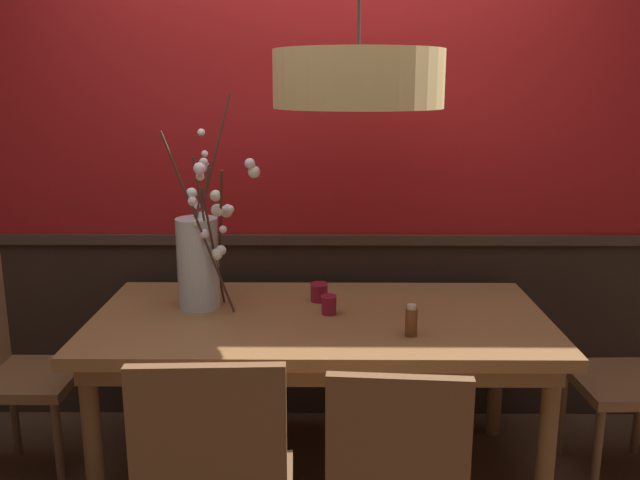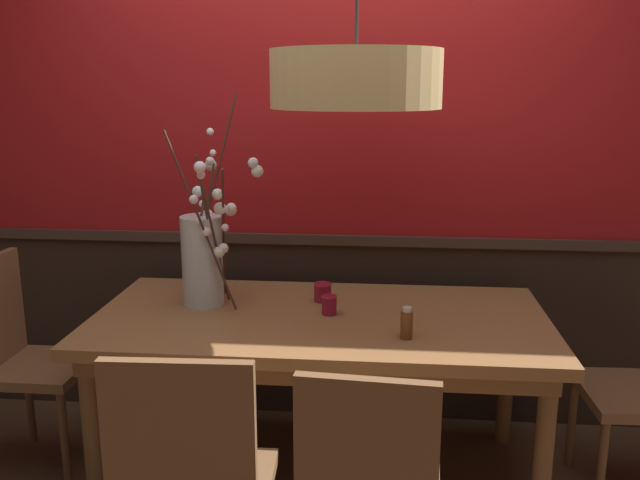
% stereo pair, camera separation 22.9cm
% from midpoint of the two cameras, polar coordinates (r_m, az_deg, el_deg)
% --- Properties ---
extents(ground_plane, '(24.00, 24.00, 0.00)m').
position_cam_midpoint_polar(ground_plane, '(3.16, -2.20, -19.34)').
color(ground_plane, '#4C3321').
extents(back_wall, '(5.76, 0.14, 2.66)m').
position_cam_midpoint_polar(back_wall, '(3.32, -1.91, 6.68)').
color(back_wall, '#2D2119').
rests_on(back_wall, ground).
extents(dining_table, '(1.90, 0.94, 0.75)m').
position_cam_midpoint_polar(dining_table, '(2.86, -2.32, -7.98)').
color(dining_table, olive).
rests_on(dining_table, ground).
extents(chair_far_side_right, '(0.46, 0.43, 0.93)m').
position_cam_midpoint_polar(chair_far_side_right, '(3.75, 2.88, -5.11)').
color(chair_far_side_right, brown).
rests_on(chair_far_side_right, ground).
extents(chair_far_side_left, '(0.43, 0.43, 0.92)m').
position_cam_midpoint_polar(chair_far_side_left, '(3.75, -5.99, -5.23)').
color(chair_far_side_left, brown).
rests_on(chair_far_side_left, ground).
extents(chair_head_west_end, '(0.40, 0.40, 0.97)m').
position_cam_midpoint_polar(chair_head_west_end, '(3.23, -26.69, -9.31)').
color(chair_head_west_end, brown).
rests_on(chair_head_west_end, ground).
extents(vase_with_blossoms, '(0.39, 0.49, 0.91)m').
position_cam_midpoint_polar(vase_with_blossoms, '(2.93, -12.37, -1.61)').
color(vase_with_blossoms, silver).
rests_on(vase_with_blossoms, dining_table).
extents(candle_holder_nearer_center, '(0.08, 0.08, 0.08)m').
position_cam_midpoint_polar(candle_holder_nearer_center, '(2.99, -2.28, -4.46)').
color(candle_holder_nearer_center, maroon).
rests_on(candle_holder_nearer_center, dining_table).
extents(candle_holder_nearer_edge, '(0.07, 0.07, 0.08)m').
position_cam_midpoint_polar(candle_holder_nearer_edge, '(2.82, -1.56, -5.53)').
color(candle_holder_nearer_edge, maroon).
rests_on(candle_holder_nearer_edge, dining_table).
extents(condiment_bottle, '(0.05, 0.05, 0.13)m').
position_cam_midpoint_polar(condiment_bottle, '(2.59, 5.25, -6.91)').
color(condiment_bottle, brown).
rests_on(condiment_bottle, dining_table).
extents(pendant_lamp, '(0.64, 0.64, 1.06)m').
position_cam_midpoint_polar(pendant_lamp, '(2.56, 0.64, 13.50)').
color(pendant_lamp, tan).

